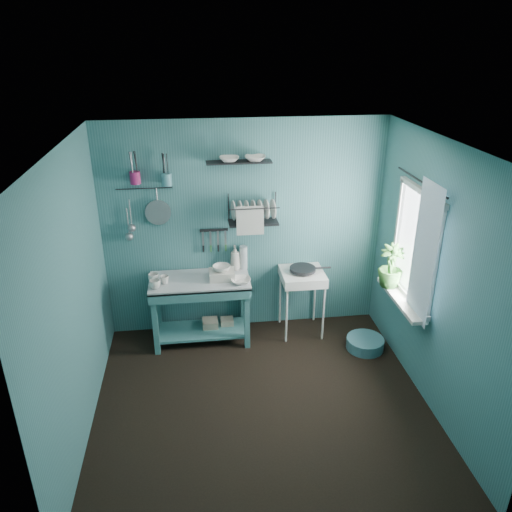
{
  "coord_description": "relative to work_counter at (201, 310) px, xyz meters",
  "views": [
    {
      "loc": [
        -0.54,
        -3.81,
        3.3
      ],
      "look_at": [
        0.05,
        0.85,
        1.2
      ],
      "focal_mm": 35.0,
      "sensor_mm": 36.0,
      "label": 1
    }
  ],
  "objects": [
    {
      "name": "potted_plant",
      "position": [
        2.01,
        -0.49,
        0.67
      ],
      "size": [
        0.33,
        0.33,
        0.47
      ],
      "primitive_type": "imported",
      "rotation": [
        0.0,
        0.0,
        -0.3
      ],
      "color": "#2D5F26",
      "rests_on": "windowsill"
    },
    {
      "name": "colander",
      "position": [
        -0.41,
        0.24,
        1.12
      ],
      "size": [
        0.28,
        0.03,
        0.28
      ],
      "primitive_type": "cylinder",
      "rotation": [
        1.54,
        0.0,
        0.0
      ],
      "color": "#94969C",
      "rests_on": "wall_back"
    },
    {
      "name": "dish_rack",
      "position": [
        0.63,
        0.16,
        1.13
      ],
      "size": [
        0.58,
        0.33,
        0.32
      ],
      "primitive_type": "cube",
      "rotation": [
        0.0,
        0.0,
        0.17
      ],
      "color": "black",
      "rests_on": "wall_back"
    },
    {
      "name": "soap_bottle",
      "position": [
        0.42,
        0.2,
        0.54
      ],
      "size": [
        0.12,
        0.12,
        0.3
      ],
      "primitive_type": "imported",
      "color": "#BBB5AB",
      "rests_on": "work_counter"
    },
    {
      "name": "tub_bowl",
      "position": [
        0.25,
        -0.02,
        0.53
      ],
      "size": [
        0.2,
        0.19,
        0.06
      ],
      "primitive_type": "imported",
      "color": "silver",
      "rests_on": "wash_tub"
    },
    {
      "name": "utensil_cup_magenta",
      "position": [
        -0.62,
        0.21,
        1.52
      ],
      "size": [
        0.11,
        0.11,
        0.13
      ],
      "primitive_type": "cylinder",
      "color": "#9A1C59",
      "rests_on": "wall_back"
    },
    {
      "name": "shelf_bowl_right",
      "position": [
        0.65,
        0.19,
        1.71
      ],
      "size": [
        0.26,
        0.26,
        0.05
      ],
      "primitive_type": "imported",
      "rotation": [
        0.0,
        0.0,
        -0.16
      ],
      "color": "silver",
      "rests_on": "upper_shelf"
    },
    {
      "name": "hotplate_stand",
      "position": [
        1.18,
        0.04,
        -0.0
      ],
      "size": [
        0.5,
        0.5,
        0.79
      ],
      "primitive_type": "cube",
      "rotation": [
        0.0,
        0.0,
        -0.02
      ],
      "color": "silver",
      "rests_on": "floor"
    },
    {
      "name": "window_glass",
      "position": [
        2.13,
        -0.76,
        1.01
      ],
      "size": [
        0.0,
        1.1,
        1.1
      ],
      "primitive_type": "plane",
      "rotation": [
        1.57,
        0.0,
        1.57
      ],
      "color": "white",
      "rests_on": "wall_right"
    },
    {
      "name": "hook_rail",
      "position": [
        -0.54,
        0.26,
        1.39
      ],
      "size": [
        0.6,
        0.01,
        0.01
      ],
      "primitive_type": "cylinder",
      "rotation": [
        0.0,
        1.57,
        0.0
      ],
      "color": "black",
      "rests_on": "wall_back"
    },
    {
      "name": "mug_right",
      "position": [
        -0.5,
        0.0,
        0.44
      ],
      "size": [
        0.17,
        0.17,
        0.1
      ],
      "primitive_type": "imported",
      "rotation": [
        0.0,
        0.0,
        1.05
      ],
      "color": "silver",
      "rests_on": "work_counter"
    },
    {
      "name": "curtain_rod",
      "position": [
        2.08,
        -0.76,
        1.66
      ],
      "size": [
        0.02,
        1.05,
        0.02
      ],
      "primitive_type": "cylinder",
      "rotation": [
        1.57,
        0.0,
        0.0
      ],
      "color": "black",
      "rests_on": "wall_right"
    },
    {
      "name": "wash_tub",
      "position": [
        0.25,
        -0.02,
        0.44
      ],
      "size": [
        0.28,
        0.22,
        0.1
      ],
      "primitive_type": "cube",
      "color": "#BBB5AB",
      "rests_on": "work_counter"
    },
    {
      "name": "wall_left",
      "position": [
        -1.06,
        -1.21,
        0.86
      ],
      "size": [
        0.0,
        3.0,
        3.0
      ],
      "primitive_type": "plane",
      "rotation": [
        1.57,
        0.0,
        1.57
      ],
      "color": "#326468",
      "rests_on": "ground"
    },
    {
      "name": "shelf_bowl_left",
      "position": [
        0.38,
        0.19,
        1.7
      ],
      "size": [
        0.22,
        0.22,
        0.05
      ],
      "primitive_type": "imported",
      "rotation": [
        0.0,
        0.0,
        -0.06
      ],
      "color": "silver",
      "rests_on": "upper_shelf"
    },
    {
      "name": "mug_left",
      "position": [
        -0.48,
        -0.16,
        0.44
      ],
      "size": [
        0.12,
        0.12,
        0.1
      ],
      "primitive_type": "imported",
      "color": "silver",
      "rests_on": "work_counter"
    },
    {
      "name": "storage_tin_small",
      "position": [
        0.3,
        0.08,
        -0.29
      ],
      "size": [
        0.15,
        0.15,
        0.2
      ],
      "primitive_type": "cube",
      "color": "gray",
      "rests_on": "floor"
    },
    {
      "name": "ladle_outer",
      "position": [
        -0.71,
        0.25,
        1.12
      ],
      "size": [
        0.01,
        0.01,
        0.3
      ],
      "primitive_type": "cylinder",
      "color": "#94969C",
      "rests_on": "wall_back"
    },
    {
      "name": "curtain",
      "position": [
        2.06,
        -1.06,
        1.06
      ],
      "size": [
        0.0,
        1.35,
        1.35
      ],
      "primitive_type": "plane",
      "rotation": [
        1.57,
        0.0,
        1.57
      ],
      "color": "white",
      "rests_on": "wall_right"
    },
    {
      "name": "windowsill",
      "position": [
        2.04,
        -0.76,
        0.42
      ],
      "size": [
        0.16,
        0.95,
        0.04
      ],
      "primitive_type": "cube",
      "color": "silver",
      "rests_on": "wall_right"
    },
    {
      "name": "frying_pan",
      "position": [
        1.18,
        0.04,
        0.43
      ],
      "size": [
        0.3,
        0.3,
        0.03
      ],
      "primitive_type": "cylinder",
      "color": "black",
      "rests_on": "hotplate_stand"
    },
    {
      "name": "storage_tin_large",
      "position": [
        0.1,
        0.05,
        -0.28
      ],
      "size": [
        0.18,
        0.18,
        0.22
      ],
      "primitive_type": "cube",
      "color": "gray",
      "rests_on": "floor"
    },
    {
      "name": "wall_front",
      "position": [
        0.54,
        -2.71,
        0.86
      ],
      "size": [
        3.2,
        0.0,
        3.2
      ],
      "primitive_type": "plane",
      "rotation": [
        -1.57,
        0.0,
        0.0
      ],
      "color": "#326468",
      "rests_on": "ground"
    },
    {
      "name": "water_bottle",
      "position": [
        0.52,
        0.22,
        0.53
      ],
      "size": [
        0.09,
        0.09,
        0.28
      ],
      "primitive_type": "cylinder",
      "color": "#A8B4BC",
      "rests_on": "work_counter"
    },
    {
      "name": "wall_right",
      "position": [
        2.14,
        -1.21,
        0.86
      ],
      "size": [
        0.0,
        3.0,
        3.0
      ],
      "primitive_type": "plane",
      "rotation": [
        1.57,
        0.0,
        -1.57
      ],
      "color": "#326468",
      "rests_on": "ground"
    },
    {
      "name": "wall_back",
      "position": [
        0.54,
        0.29,
        0.86
      ],
      "size": [
        3.2,
        0.0,
        3.2
      ],
      "primitive_type": "plane",
      "rotation": [
        1.57,
        0.0,
        0.0
      ],
      "color": "#326468",
      "rests_on": "ground"
    },
    {
      "name": "work_counter",
      "position": [
        0.0,
        0.0,
        0.0
      ],
      "size": [
        1.14,
        0.62,
        0.79
      ],
      "primitive_type": "cube",
      "rotation": [
        0.0,
        0.0,
        0.05
      ],
      "color": "#377275",
      "rests_on": "floor"
    },
    {
      "name": "ceiling",
      "position": [
        0.54,
        -1.21,
        2.11
      ],
      "size": [
        3.2,
        3.2,
        0.0
      ],
      "primitive_type": "plane",
      "rotation": [
        3.14,
        0.0,
        0.0
      ],
      "color": "silver",
      "rests_on": "ground"
    },
    {
      "name": "utensil_cup_teal",
      "position": [
        -0.29,
        0.21,
        1.49
      ],
      "size": [
        0.11,
        0.11,
        0.13
      ],
      "primitive_type": "cylinder",
      "color": "teal",
      "rests_on": "wall_back"
    },
    {
      "name": "ladle_inner",
      "position": [
        -0.75,
        0.25,
        1.02
      ],
      "size": [
        0.01,
        0.01,
        0.3
      ],
      "primitive_type": "cylinder",
      "color": "#94969C",
      "rests_on": "wall_back"
    },
    {
      "name": "floor",
      "position": [
        0.54,
        -1.21,
        -0.39
      ],
      "size": [
        3.2,
        3.2,
        0.0
      ],
      "primitive_type": "plane",
      "color": "black",
      "rests_on": "ground"
    },
    {
      "name": "mug_mid",
      "position": [
        -0.38,
        -0.06,
        0.44
      ],
      "size": [
        0.14,
        0.14,
        0.09
      ],
      "primitive_type": "imported",
      "rotation": [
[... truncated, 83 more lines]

